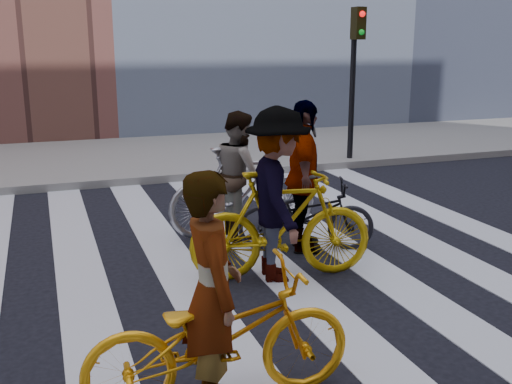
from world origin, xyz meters
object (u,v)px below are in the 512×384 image
traffic_signal (355,59)px  rider_rear (303,177)px  bike_yellow_right (282,225)px  rider_left (212,292)px  bike_silver_mid (243,191)px  rider_mid (240,174)px  rider_right (278,195)px  bike_dark_rear (306,215)px  bike_yellow_left (220,338)px

traffic_signal → rider_rear: traffic_signal is taller
bike_yellow_right → rider_left: (-1.40, -2.12, 0.26)m
bike_silver_mid → rider_mid: 0.24m
traffic_signal → rider_right: 6.85m
traffic_signal → rider_rear: bearing=-125.0°
rider_mid → rider_right: 1.63m
bike_dark_rear → traffic_signal: bearing=-15.0°
rider_rear → bike_yellow_right: bearing=161.5°
bike_dark_rear → rider_left: 3.58m
rider_mid → bike_silver_mid: bearing=-87.2°
traffic_signal → bike_dark_rear: bearing=-124.6°
bike_yellow_left → rider_right: 2.53m
bike_yellow_left → rider_left: bearing=93.0°
bike_silver_mid → bike_yellow_right: 1.63m
bike_yellow_right → bike_silver_mid: bearing=6.1°
rider_right → bike_yellow_right: bearing=-80.4°
bike_yellow_left → bike_silver_mid: size_ratio=0.96×
rider_mid → rider_right: size_ratio=0.89×
bike_yellow_left → bike_yellow_right: 2.51m
bike_yellow_right → rider_left: rider_left is taller
rider_left → bike_dark_rear: bearing=-32.5°
bike_silver_mid → rider_right: bearing=177.6°
traffic_signal → rider_right: size_ratio=1.70×
bike_silver_mid → bike_dark_rear: bearing=-143.9°
rider_right → bike_silver_mid: bearing=4.4°
traffic_signal → bike_yellow_right: traffic_signal is taller
bike_dark_rear → rider_rear: bearing=109.6°
traffic_signal → rider_right: (-3.94, -5.45, -1.30)m
bike_yellow_left → bike_dark_rear: (2.01, 2.89, -0.07)m
rider_right → bike_dark_rear: bearing=-32.8°
bike_silver_mid → rider_mid: size_ratio=1.21×
bike_dark_rear → rider_mid: 1.12m
bike_yellow_right → bike_yellow_left: bearing=157.0°
bike_silver_mid → rider_left: size_ratio=1.17×
bike_dark_rear → rider_right: 1.17m
bike_yellow_left → bike_yellow_right: bearing=-29.6°
bike_silver_mid → bike_yellow_right: size_ratio=1.00×
bike_dark_rear → rider_rear: 0.51m
rider_left → rider_rear: size_ratio=0.92×
bike_silver_mid → bike_dark_rear: size_ratio=1.19×
bike_dark_rear → rider_rear: (-0.05, 0.00, 0.51)m
bike_silver_mid → rider_mid: (-0.05, 0.00, 0.24)m
bike_yellow_left → bike_silver_mid: bearing=-18.2°
traffic_signal → rider_left: 9.34m
bike_yellow_left → bike_dark_rear: 3.52m
rider_left → bike_silver_mid: bearing=-18.8°
bike_silver_mid → rider_rear: size_ratio=1.08×
traffic_signal → bike_silver_mid: bearing=-134.7°
bike_silver_mid → bike_yellow_right: bike_silver_mid is taller
rider_left → rider_rear: 3.52m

